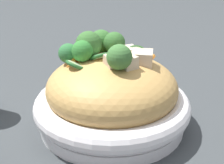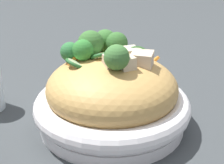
% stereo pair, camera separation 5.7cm
% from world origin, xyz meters
% --- Properties ---
extents(ground_plane, '(3.00, 3.00, 0.00)m').
position_xyz_m(ground_plane, '(0.00, 0.00, 0.00)').
color(ground_plane, '#393E40').
extents(serving_bowl, '(0.28, 0.28, 0.06)m').
position_xyz_m(serving_bowl, '(0.00, 0.00, 0.03)').
color(serving_bowl, white).
rests_on(serving_bowl, ground_plane).
extents(noodle_heap, '(0.23, 0.23, 0.11)m').
position_xyz_m(noodle_heap, '(-0.00, 0.00, 0.07)').
color(noodle_heap, tan).
rests_on(noodle_heap, serving_bowl).
extents(broccoli_florets, '(0.16, 0.13, 0.06)m').
position_xyz_m(broccoli_florets, '(-0.03, -0.01, 0.14)').
color(broccoli_florets, '#99B674').
rests_on(broccoli_florets, serving_bowl).
extents(carrot_coins, '(0.13, 0.18, 0.04)m').
position_xyz_m(carrot_coins, '(-0.04, -0.00, 0.12)').
color(carrot_coins, orange).
rests_on(carrot_coins, serving_bowl).
extents(zucchini_slices, '(0.08, 0.14, 0.04)m').
position_xyz_m(zucchini_slices, '(-0.00, 0.00, 0.13)').
color(zucchini_slices, beige).
rests_on(zucchini_slices, serving_bowl).
extents(chicken_chunks, '(0.07, 0.09, 0.03)m').
position_xyz_m(chicken_chunks, '(0.02, 0.02, 0.13)').
color(chicken_chunks, beige).
rests_on(chicken_chunks, serving_bowl).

